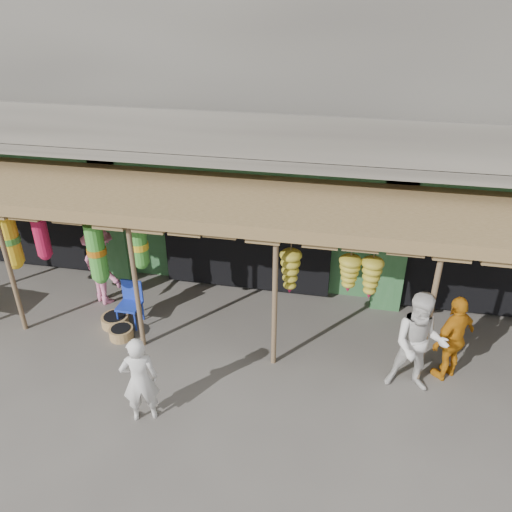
% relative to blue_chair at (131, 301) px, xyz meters
% --- Properties ---
extents(ground, '(80.00, 80.00, 0.00)m').
position_rel_blue_chair_xyz_m(ground, '(2.00, -0.45, -0.50)').
color(ground, '#514C47').
rests_on(ground, ground).
extents(building, '(16.40, 6.80, 7.00)m').
position_rel_blue_chair_xyz_m(building, '(2.00, 4.41, 2.87)').
color(building, gray).
rests_on(building, ground).
extents(awning, '(14.00, 2.70, 2.79)m').
position_rel_blue_chair_xyz_m(awning, '(1.81, 0.34, 2.06)').
color(awning, brown).
rests_on(awning, ground).
extents(blue_chair, '(0.44, 0.45, 0.90)m').
position_rel_blue_chair_xyz_m(blue_chair, '(0.00, 0.00, 0.00)').
color(blue_chair, '#1C37B7').
rests_on(blue_chair, ground).
extents(basket_mid, '(0.70, 0.70, 0.21)m').
position_rel_blue_chair_xyz_m(basket_mid, '(-0.30, -0.18, -0.40)').
color(basket_mid, olive).
rests_on(basket_mid, ground).
extents(basket_right, '(0.57, 0.57, 0.21)m').
position_rel_blue_chair_xyz_m(basket_right, '(-0.00, -0.54, -0.40)').
color(basket_right, '#A0814B').
rests_on(basket_right, ground).
extents(person_front, '(0.66, 0.56, 1.53)m').
position_rel_blue_chair_xyz_m(person_front, '(1.23, -2.34, 0.26)').
color(person_front, silver).
rests_on(person_front, ground).
extents(person_right, '(0.91, 0.72, 1.84)m').
position_rel_blue_chair_xyz_m(person_right, '(5.39, -0.81, 0.42)').
color(person_right, silver).
rests_on(person_right, ground).
extents(person_vendor, '(0.96, 0.94, 1.62)m').
position_rel_blue_chair_xyz_m(person_vendor, '(6.00, -0.39, 0.31)').
color(person_vendor, orange).
rests_on(person_vendor, ground).
extents(person_shopper, '(1.28, 1.12, 1.72)m').
position_rel_blue_chair_xyz_m(person_shopper, '(-0.88, 0.58, 0.36)').
color(person_shopper, pink).
rests_on(person_shopper, ground).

